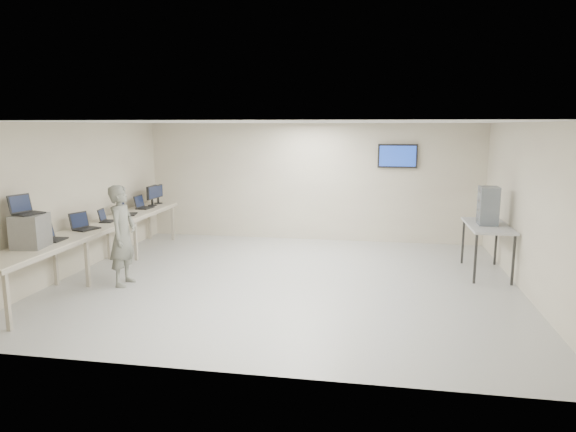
% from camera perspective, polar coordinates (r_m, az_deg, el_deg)
% --- Properties ---
extents(room, '(8.01, 7.01, 2.81)m').
position_cam_1_polar(room, '(8.97, 0.05, 1.48)').
color(room, '#B1B1B1').
rests_on(room, ground).
extents(workbench, '(0.76, 6.00, 0.90)m').
position_cam_1_polar(workbench, '(10.27, -20.35, -1.37)').
color(workbench, beige).
rests_on(workbench, ground).
extents(equipment_box, '(0.50, 0.55, 0.51)m').
position_cam_1_polar(equipment_box, '(8.77, -26.71, -1.49)').
color(equipment_box, slate).
rests_on(equipment_box, workbench).
extents(laptop_on_box, '(0.42, 0.46, 0.30)m').
position_cam_1_polar(laptop_on_box, '(8.75, -27.19, 0.67)').
color(laptop_on_box, black).
rests_on(laptop_on_box, equipment_box).
extents(laptop_0, '(0.32, 0.38, 0.29)m').
position_cam_1_polar(laptop_0, '(9.18, -24.81, -2.02)').
color(laptop_0, black).
rests_on(laptop_0, workbench).
extents(laptop_1, '(0.45, 0.48, 0.31)m').
position_cam_1_polar(laptop_1, '(9.91, -21.78, -0.95)').
color(laptop_1, black).
rests_on(laptop_1, workbench).
extents(laptop_2, '(0.30, 0.35, 0.25)m').
position_cam_1_polar(laptop_2, '(10.57, -19.64, -0.25)').
color(laptop_2, black).
rests_on(laptop_2, workbench).
extents(laptop_3, '(0.41, 0.44, 0.30)m').
position_cam_1_polar(laptop_3, '(11.25, -17.50, 0.52)').
color(laptop_3, black).
rests_on(laptop_3, workbench).
extents(laptop_4, '(0.34, 0.40, 0.30)m').
position_cam_1_polar(laptop_4, '(12.01, -15.87, 1.18)').
color(laptop_4, black).
rests_on(laptop_4, workbench).
extents(monitor_near, '(0.21, 0.47, 0.47)m').
position_cam_1_polar(monitor_near, '(12.33, -14.88, 2.42)').
color(monitor_near, black).
rests_on(monitor_near, workbench).
extents(monitor_far, '(0.20, 0.45, 0.45)m').
position_cam_1_polar(monitor_far, '(12.63, -14.26, 2.56)').
color(monitor_far, black).
rests_on(monitor_far, workbench).
extents(soldier, '(0.44, 0.65, 1.75)m').
position_cam_1_polar(soldier, '(9.29, -17.89, -2.08)').
color(soldier, slate).
rests_on(soldier, ground).
extents(side_table, '(0.73, 1.56, 0.93)m').
position_cam_1_polar(side_table, '(10.20, 21.32, -1.29)').
color(side_table, '#A8A8A8').
rests_on(side_table, ground).
extents(storage_bins, '(0.34, 0.37, 0.71)m').
position_cam_1_polar(storage_bins, '(10.12, 21.36, 1.07)').
color(storage_bins, slate).
rests_on(storage_bins, side_table).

